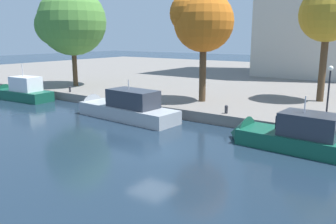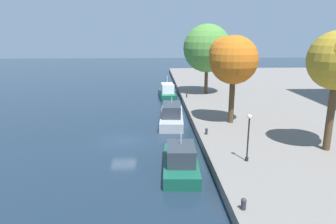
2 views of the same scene
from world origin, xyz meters
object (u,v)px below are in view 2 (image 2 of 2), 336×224
(motor_yacht_0, at_px, (167,93))
(motor_yacht_1, at_px, (172,116))
(mooring_bollard_2, at_px, (207,131))
(mooring_bollard_0, at_px, (187,95))
(tree_0, at_px, (206,49))
(motor_yacht_2, at_px, (180,160))
(mooring_bollard_1, at_px, (244,203))
(tree_2, at_px, (232,59))
(lamp_post, at_px, (248,135))

(motor_yacht_0, height_order, motor_yacht_1, motor_yacht_0)
(mooring_bollard_2, bearing_deg, mooring_bollard_0, -179.80)
(mooring_bollard_0, xyz_separation_m, tree_0, (-3.67, 3.55, 6.95))
(motor_yacht_2, bearing_deg, mooring_bollard_1, -156.40)
(motor_yacht_0, height_order, tree_2, tree_2)
(motor_yacht_2, xyz_separation_m, mooring_bollard_2, (-5.75, 3.13, 0.59))
(motor_yacht_0, xyz_separation_m, tree_2, (18.53, 6.35, 7.24))
(mooring_bollard_1, bearing_deg, lamp_post, 161.90)
(mooring_bollard_2, relative_size, lamp_post, 0.17)
(motor_yacht_0, distance_m, tree_0, 9.95)
(tree_0, bearing_deg, lamp_post, -2.75)
(mooring_bollard_1, distance_m, tree_2, 19.46)
(motor_yacht_1, bearing_deg, tree_0, -21.30)
(motor_yacht_1, distance_m, mooring_bollard_2, 8.56)
(motor_yacht_1, height_order, mooring_bollard_2, motor_yacht_1)
(motor_yacht_1, distance_m, mooring_bollard_1, 21.80)
(mooring_bollard_0, height_order, tree_0, tree_0)
(motor_yacht_2, height_order, mooring_bollard_1, motor_yacht_2)
(motor_yacht_0, xyz_separation_m, mooring_bollard_0, (4.50, 3.00, 0.49))
(mooring_bollard_2, bearing_deg, mooring_bollard_1, -0.62)
(motor_yacht_0, relative_size, tree_0, 0.69)
(motor_yacht_2, distance_m, mooring_bollard_1, 8.43)
(motor_yacht_2, bearing_deg, motor_yacht_0, 2.71)
(motor_yacht_1, height_order, tree_0, tree_0)
(motor_yacht_0, bearing_deg, motor_yacht_1, 175.90)
(lamp_post, bearing_deg, tree_0, 177.25)
(mooring_bollard_0, relative_size, tree_2, 0.07)
(tree_0, xyz_separation_m, tree_2, (17.69, -0.19, -0.20))
(motor_yacht_2, bearing_deg, tree_2, -29.67)
(mooring_bollard_2, distance_m, tree_2, 8.67)
(motor_yacht_1, height_order, mooring_bollard_1, motor_yacht_1)
(motor_yacht_1, height_order, tree_2, tree_2)
(motor_yacht_0, xyz_separation_m, mooring_bollard_1, (36.46, 2.92, 0.52))
(mooring_bollard_0, distance_m, lamp_post, 25.24)
(mooring_bollard_0, xyz_separation_m, lamp_post, (25.09, 2.16, 1.79))
(motor_yacht_1, bearing_deg, mooring_bollard_0, -12.41)
(lamp_post, bearing_deg, motor_yacht_2, -100.71)
(motor_yacht_2, bearing_deg, lamp_post, -97.88)
(mooring_bollard_1, bearing_deg, mooring_bollard_0, 179.85)
(mooring_bollard_0, distance_m, mooring_bollard_1, 31.96)
(motor_yacht_0, height_order, motor_yacht_2, motor_yacht_0)
(lamp_post, distance_m, tree_0, 29.25)
(lamp_post, height_order, tree_0, tree_0)
(mooring_bollard_1, height_order, lamp_post, lamp_post)
(tree_0, height_order, tree_2, tree_0)
(mooring_bollard_2, xyz_separation_m, tree_0, (-22.02, 3.48, 6.95))
(mooring_bollard_2, distance_m, lamp_post, 7.28)
(motor_yacht_1, relative_size, motor_yacht_2, 1.27)
(motor_yacht_0, height_order, lamp_post, lamp_post)
(mooring_bollard_1, relative_size, lamp_post, 0.19)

